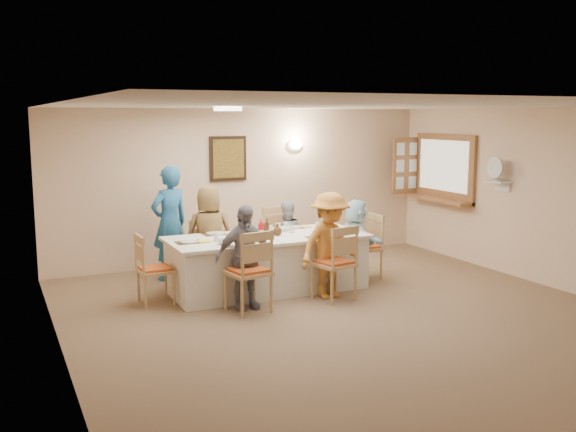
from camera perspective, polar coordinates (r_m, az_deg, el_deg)
name	(u,v)px	position (r m, az deg, el deg)	size (l,w,h in m)	color
ground	(353,319)	(7.75, 5.82, -9.07)	(7.00, 7.00, 0.00)	#78614A
room_walls	(355,192)	(7.42, 6.00, 2.13)	(7.00, 7.00, 7.00)	beige
wall_picture	(228,159)	(10.41, -5.35, 5.10)	(0.62, 0.05, 0.72)	black
wall_sconce	(296,145)	(10.84, 0.69, 6.35)	(0.26, 0.09, 0.18)	white
ceiling_light	(228,109)	(8.30, -5.37, 9.46)	(0.36, 0.36, 0.05)	white
serving_hatch	(445,168)	(11.22, 13.76, 4.14)	(0.06, 1.50, 1.15)	brown
hatch_sill	(438,199)	(11.20, 13.18, 1.45)	(0.30, 1.50, 0.05)	brown
shutter_door	(406,166)	(11.67, 10.42, 4.42)	(0.55, 0.04, 1.00)	brown
fan_shelf	(498,182)	(10.17, 18.15, 2.91)	(0.22, 0.36, 0.03)	white
desk_fan	(497,172)	(10.13, 18.07, 3.75)	(0.30, 0.30, 0.28)	#A5A5A8
dining_table	(267,263)	(8.85, -1.85, -4.19)	(2.72, 1.15, 0.76)	silver
chair_back_left	(207,251)	(9.36, -7.18, -3.13)	(0.43, 0.43, 0.89)	tan
chair_back_right	(283,240)	(9.77, -0.48, -2.18)	(0.48, 0.48, 1.01)	tan
chair_front_left	(248,270)	(7.87, -3.57, -4.84)	(0.50, 0.50, 1.03)	tan
chair_front_right	(334,262)	(8.38, 4.10, -4.11)	(0.48, 0.48, 1.00)	tan
chair_left_end	(156,269)	(8.36, -11.70, -4.60)	(0.44, 0.44, 0.92)	tan
chair_right_end	(364,246)	(9.53, 6.75, -2.69)	(0.46, 0.46, 0.96)	tan
diner_back_left	(210,235)	(9.20, -6.98, -1.67)	(0.77, 0.58, 1.41)	brown
diner_back_right	(286,238)	(9.65, -0.18, -1.95)	(0.57, 0.46, 1.13)	#AAADB5
diner_front_left	(244,257)	(7.95, -3.90, -3.68)	(0.79, 0.37, 1.31)	gray
diner_front_right	(330,245)	(8.44, 3.72, -2.62)	(0.98, 0.67, 1.40)	orange
diner_right_end	(356,239)	(9.44, 6.09, -2.08)	(0.45, 1.13, 1.19)	#C4F0FF
caregiver	(170,223)	(9.49, -10.46, -0.63)	(0.71, 0.59, 1.67)	#24659A
placemat_fl	(237,245)	(8.17, -4.57, -2.58)	(0.36, 0.27, 0.01)	#472B19
plate_fl	(237,244)	(8.16, -4.57, -2.51)	(0.26, 0.26, 0.02)	white
napkin_fl	(251,244)	(8.18, -3.27, -2.49)	(0.14, 0.14, 0.01)	yellow
placemat_fr	(320,237)	(8.65, 2.89, -1.91)	(0.35, 0.26, 0.01)	#472B19
plate_fr	(320,237)	(8.65, 2.89, -1.84)	(0.23, 0.23, 0.01)	white
napkin_fr	(334,236)	(8.69, 4.10, -1.82)	(0.13, 0.13, 0.01)	yellow
placemat_bl	(215,234)	(8.94, -6.47, -1.59)	(0.35, 0.26, 0.01)	#472B19
plate_bl	(215,233)	(8.94, -6.47, -1.53)	(0.26, 0.26, 0.02)	white
napkin_bl	(229,233)	(8.95, -5.27, -1.52)	(0.14, 0.14, 0.01)	yellow
placemat_br	(293,228)	(9.39, 0.49, -1.04)	(0.33, 0.25, 0.01)	#472B19
plate_br	(293,227)	(9.39, 0.49, -0.98)	(0.23, 0.23, 0.01)	white
napkin_br	(306,227)	(9.42, 1.61, -0.96)	(0.13, 0.13, 0.01)	yellow
placemat_le	(189,242)	(8.40, -8.78, -2.33)	(0.35, 0.26, 0.01)	#472B19
plate_le	(189,242)	(8.40, -8.78, -2.26)	(0.23, 0.23, 0.01)	white
napkin_le	(204,241)	(8.40, -7.50, -2.24)	(0.15, 0.15, 0.01)	yellow
placemat_re	(339,229)	(9.26, 4.52, -1.20)	(0.36, 0.27, 0.01)	#472B19
plate_re	(339,229)	(9.26, 4.52, -1.14)	(0.26, 0.26, 0.02)	white
napkin_re	(351,229)	(9.30, 5.63, -1.12)	(0.14, 0.14, 0.01)	yellow
teacup_a	(221,242)	(8.20, -5.99, -2.29)	(0.12, 0.12, 0.08)	white
teacup_b	(278,226)	(9.36, -0.89, -0.85)	(0.10, 0.10, 0.08)	white
bowl_a	(258,239)	(8.42, -2.69, -2.06)	(0.24, 0.24, 0.05)	white
bowl_b	(283,229)	(9.14, -0.43, -1.15)	(0.22, 0.22, 0.05)	white
condiment_ketchup	(261,227)	(8.77, -2.42, -1.01)	(0.11, 0.11, 0.23)	#B50F17
condiment_brown	(267,227)	(8.85, -1.89, -0.95)	(0.10, 0.10, 0.22)	#412611
condiment_malt	(277,229)	(8.79, -0.95, -1.20)	(0.15, 0.15, 0.16)	#412611
drinking_glass	(256,232)	(8.75, -2.90, -1.43)	(0.06, 0.06, 0.10)	silver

